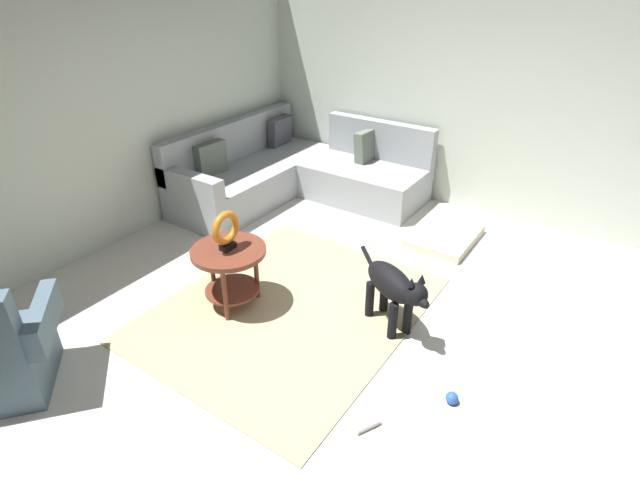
{
  "coord_description": "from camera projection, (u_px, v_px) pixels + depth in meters",
  "views": [
    {
      "loc": [
        -2.4,
        -1.33,
        2.5
      ],
      "look_at": [
        0.45,
        0.6,
        0.55
      ],
      "focal_mm": 27.39,
      "sensor_mm": 36.0,
      "label": 1
    }
  ],
  "objects": [
    {
      "name": "ground_plane",
      "position": [
        353.0,
        357.0,
        3.64
      ],
      "size": [
        6.0,
        6.0,
        0.1
      ],
      "primitive_type": "cube",
      "color": "silver"
    },
    {
      "name": "wall_back",
      "position": [
        77.0,
        111.0,
        4.38
      ],
      "size": [
        6.0,
        0.12,
        2.7
      ],
      "primitive_type": "cube",
      "color": "silver",
      "rests_on": "ground_plane"
    },
    {
      "name": "wall_right",
      "position": [
        502.0,
        91.0,
        5.07
      ],
      "size": [
        0.12,
        6.0,
        2.7
      ],
      "primitive_type": "cube",
      "color": "silver",
      "rests_on": "ground_plane"
    },
    {
      "name": "area_rug",
      "position": [
        290.0,
        308.0,
        4.06
      ],
      "size": [
        2.3,
        1.9,
        0.01
      ],
      "primitive_type": "cube",
      "color": "tan",
      "rests_on": "ground_plane"
    },
    {
      "name": "sectional_couch",
      "position": [
        295.0,
        174.0,
        5.89
      ],
      "size": [
        2.2,
        2.25,
        0.88
      ],
      "color": "#9EA3A8",
      "rests_on": "ground_plane"
    },
    {
      "name": "side_table",
      "position": [
        230.0,
        262.0,
        3.92
      ],
      "size": [
        0.6,
        0.6,
        0.54
      ],
      "color": "brown",
      "rests_on": "ground_plane"
    },
    {
      "name": "torus_sculpture",
      "position": [
        226.0,
        230.0,
        3.77
      ],
      "size": [
        0.28,
        0.08,
        0.33
      ],
      "color": "black",
      "rests_on": "side_table"
    },
    {
      "name": "dog_bed_mat",
      "position": [
        444.0,
        236.0,
        5.06
      ],
      "size": [
        0.8,
        0.6,
        0.09
      ],
      "primitive_type": "cube",
      "color": "beige",
      "rests_on": "ground_plane"
    },
    {
      "name": "dog",
      "position": [
        394.0,
        287.0,
        3.68
      ],
      "size": [
        0.45,
        0.78,
        0.63
      ],
      "rotation": [
        0.0,
        0.0,
        2.66
      ],
      "color": "black",
      "rests_on": "ground_plane"
    },
    {
      "name": "dog_toy_ball",
      "position": [
        452.0,
        398.0,
        3.17
      ],
      "size": [
        0.08,
        0.08,
        0.08
      ],
      "primitive_type": "sphere",
      "color": "blue",
      "rests_on": "ground_plane"
    },
    {
      "name": "dog_toy_rope",
      "position": [
        367.0,
        425.0,
        3.0
      ],
      "size": [
        0.17,
        0.12,
        0.05
      ],
      "primitive_type": "cylinder",
      "rotation": [
        0.0,
        1.57,
        2.66
      ],
      "color": "silver",
      "rests_on": "ground_plane"
    }
  ]
}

